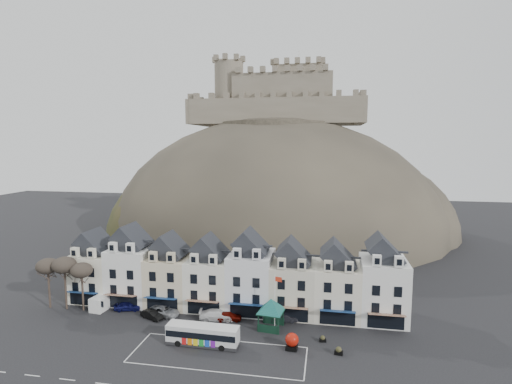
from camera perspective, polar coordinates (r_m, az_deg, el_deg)
ground at (r=54.36m, az=-7.94°, el=-22.48°), size 300.00×300.00×0.00m
coach_bay_markings at (r=54.89m, az=-5.36°, el=-22.13°), size 22.00×7.50×0.01m
townhouse_terrace at (r=66.20m, az=-3.51°, el=-11.84°), size 54.40×9.35×11.80m
castle_hill at (r=117.68m, az=3.19°, el=-6.00°), size 100.00×76.00×68.00m
castle at (r=122.38m, az=3.38°, el=13.39°), size 50.20×22.20×22.00m
tree_left_far at (r=73.51m, az=-27.62°, el=-9.41°), size 3.61×3.61×8.24m
tree_left_mid at (r=71.65m, az=-25.71°, el=-9.44°), size 3.78×3.78×8.64m
tree_left_near at (r=70.17m, az=-23.66°, el=-10.26°), size 3.43×3.43×7.84m
bus at (r=56.60m, az=-7.63°, el=-19.47°), size 9.74×2.48×2.73m
bus_shelter at (r=59.59m, az=2.16°, el=-15.89°), size 7.05×7.05×4.51m
red_buoy at (r=55.56m, az=5.15°, el=-20.44°), size 1.76×1.76×2.17m
flagpole at (r=59.56m, az=2.78°, el=-14.84°), size 1.11×0.38×7.93m
white_van at (r=71.70m, az=-20.88°, el=-14.35°), size 2.66×5.10×2.24m
planter_west at (r=55.45m, az=11.72°, el=-21.33°), size 1.11×0.73×1.05m
planter_east at (r=58.07m, az=9.51°, el=-19.98°), size 0.96×0.62×0.89m
car_navy at (r=69.60m, az=-17.87°, el=-15.25°), size 4.43×2.64×1.41m
car_black at (r=65.62m, az=-14.63°, el=-16.60°), size 4.15×2.83×1.30m
car_silver at (r=66.21m, az=-13.06°, el=-16.27°), size 5.41×3.34×1.42m
car_white at (r=63.56m, az=-5.57°, el=-17.07°), size 5.69×3.06×1.57m
car_maroon at (r=63.23m, az=-4.00°, el=-17.28°), size 4.24×2.30×1.37m
car_charcoal at (r=62.83m, az=4.05°, el=-17.49°), size 4.15×2.25×1.30m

